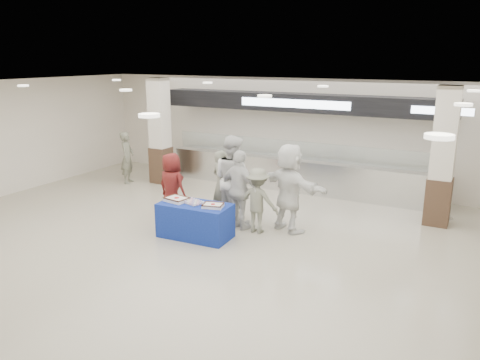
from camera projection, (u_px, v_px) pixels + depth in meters
The scene contains 15 objects.
ground at pixel (194, 255), 9.24m from camera, with size 14.00×14.00×0.00m, color #BCB6A1.
serving_line at pixel (297, 151), 13.54m from camera, with size 8.70×0.85×2.80m.
column_left at pixel (160, 134), 14.26m from camera, with size 0.55×0.55×3.20m.
column_right at pixel (443, 160), 10.60m from camera, with size 0.55×0.55×3.20m.
display_table at pixel (195, 220), 10.10m from camera, with size 1.55×0.78×0.75m, color navy.
sheet_cake_left at pixel (177, 199), 10.18m from camera, with size 0.53×0.44×0.10m.
sheet_cake_right at pixel (213, 205), 9.77m from camera, with size 0.48×0.42×0.09m.
cupcake_tray at pixel (193, 202), 10.03m from camera, with size 0.45×0.39×0.06m.
civilian_maroon at pixel (172, 187), 11.12m from camera, with size 0.79×0.51×1.62m, color maroon.
soldier_a at pixel (222, 184), 11.25m from camera, with size 0.61×0.40×1.66m, color slate.
chef_tall at pixel (233, 179), 10.95m from camera, with size 1.00×0.78×2.06m, color silver.
chef_short at pixel (240, 190), 10.46m from camera, with size 1.06×0.44×1.82m, color silver.
soldier_b at pixel (258, 200), 10.30m from camera, with size 0.95×0.54×1.46m, color slate.
civilian_white at pixel (289, 188), 10.32m from camera, with size 1.85×0.59×1.99m, color white.
soldier_bg at pixel (127, 157), 14.38m from camera, with size 0.58×0.38×1.60m, color slate.
Camera 1 is at (4.86, -7.11, 3.80)m, focal length 35.00 mm.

